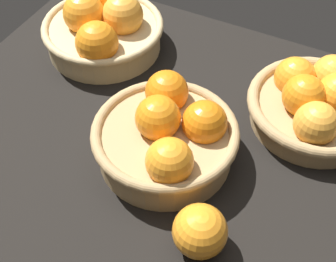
{
  "coord_description": "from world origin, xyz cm",
  "views": [
    {
      "loc": [
        -24.17,
        46.32,
        65.24
      ],
      "look_at": [
        -0.95,
        0.33,
        7.0
      ],
      "focal_mm": 51.97,
      "sensor_mm": 36.0,
      "label": 1
    }
  ],
  "objects": [
    {
      "name": "market_tray",
      "position": [
        0.0,
        0.0,
        1.5
      ],
      "size": [
        84.0,
        72.0,
        3.0
      ],
      "primitive_type": "cube",
      "color": "black",
      "rests_on": "ground"
    },
    {
      "name": "basket_center",
      "position": [
        -1.67,
        1.91,
        7.78
      ],
      "size": [
        23.18,
        23.18,
        11.69
      ],
      "color": "tan",
      "rests_on": "market_tray"
    },
    {
      "name": "loose_orange_back_gap",
      "position": [
        -12.96,
        14.49,
        6.85
      ],
      "size": [
        7.69,
        7.69,
        7.69
      ],
      "primitive_type": "sphere",
      "color": "orange",
      "rests_on": "market_tray"
    },
    {
      "name": "basket_near_left",
      "position": [
        -20.35,
        -16.53,
        7.03
      ],
      "size": [
        23.39,
        23.39,
        10.22
      ],
      "color": "tan",
      "rests_on": "market_tray"
    },
    {
      "name": "basket_near_right",
      "position": [
        22.18,
        -17.36,
        7.73
      ],
      "size": [
        23.77,
        23.77,
        11.75
      ],
      "color": "tan",
      "rests_on": "market_tray"
    }
  ]
}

